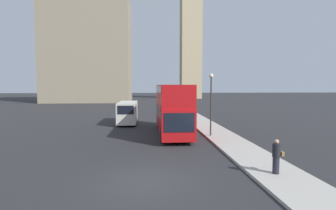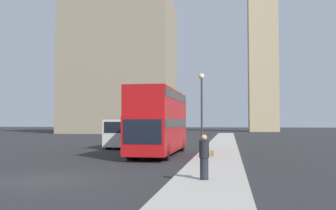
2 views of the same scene
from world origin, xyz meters
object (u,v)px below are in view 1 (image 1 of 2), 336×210
at_px(red_double_decker_bus, 172,107).
at_px(pedestrian, 276,157).
at_px(clock_tower, 191,7).
at_px(street_lamp, 211,95).
at_px(white_van, 128,112).

distance_m(red_double_decker_bus, pedestrian, 12.26).
relative_size(clock_tower, red_double_decker_bus, 5.86).
distance_m(clock_tower, street_lamp, 74.70).
xyz_separation_m(clock_tower, red_double_decker_bus, (-12.74, -66.96, -28.55)).
distance_m(white_van, pedestrian, 20.13).
xyz_separation_m(red_double_decker_bus, pedestrian, (3.88, -11.54, -1.48)).
distance_m(white_van, street_lamp, 11.69).
bearing_deg(red_double_decker_bus, white_van, 123.57).
bearing_deg(red_double_decker_bus, street_lamp, -31.33).
xyz_separation_m(pedestrian, street_lamp, (-0.81, 9.67, 2.64)).
bearing_deg(clock_tower, red_double_decker_bus, -100.78).
bearing_deg(white_van, pedestrian, -65.44).
bearing_deg(red_double_decker_bus, clock_tower, 79.22).
bearing_deg(red_double_decker_bus, pedestrian, -71.43).
xyz_separation_m(clock_tower, white_van, (-17.23, -60.19, -29.68)).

